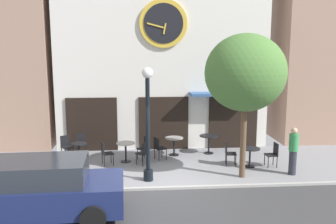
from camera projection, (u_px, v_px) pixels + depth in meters
name	position (u px, v px, depth m)	size (l,w,h in m)	color
ground_plane	(169.00, 198.00, 10.97)	(25.07, 10.78, 0.13)	gray
clock_building	(162.00, 10.00, 16.30)	(9.20, 3.44, 11.61)	silver
neighbor_building_right	(332.00, 10.00, 17.62)	(5.46, 3.55, 12.28)	#9E7A66
street_lamp	(148.00, 124.00, 12.04)	(0.36, 0.36, 3.77)	black
street_tree	(246.00, 73.00, 12.10)	(2.70, 2.43, 4.85)	brown
cafe_table_rightmost	(79.00, 149.00, 14.38)	(0.60, 0.60, 0.73)	black
cafe_table_leftmost	(126.00, 148.00, 14.29)	(0.73, 0.73, 0.76)	black
cafe_table_center	(174.00, 142.00, 15.18)	(0.75, 0.75, 0.75)	black
cafe_table_center_left	(209.00, 140.00, 15.44)	(0.78, 0.78, 0.77)	black
cafe_table_near_door	(250.00, 153.00, 13.71)	(0.74, 0.74, 0.72)	black
cafe_chair_outer	(105.00, 152.00, 13.88)	(0.51, 0.51, 0.90)	black
cafe_chair_curbside	(82.00, 143.00, 15.22)	(0.48, 0.48, 0.90)	black
cafe_chair_by_entrance	(66.00, 145.00, 14.86)	(0.56, 0.56, 0.90)	black
cafe_chair_left_end	(145.00, 146.00, 14.62)	(0.55, 0.55, 0.90)	black
cafe_chair_mid_row	(229.00, 152.00, 13.89)	(0.45, 0.45, 0.90)	black
cafe_chair_under_awning	(273.00, 153.00, 13.73)	(0.42, 0.42, 0.90)	black
cafe_chair_corner	(159.00, 147.00, 14.57)	(0.54, 0.54, 0.90)	black
cafe_chair_right_end	(144.00, 152.00, 13.89)	(0.57, 0.57, 0.90)	black
pedestrian_green	(293.00, 151.00, 12.81)	(0.41, 0.41, 1.67)	#2D2D38
parked_car_navy	(40.00, 190.00, 9.55)	(4.36, 2.15, 1.55)	navy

